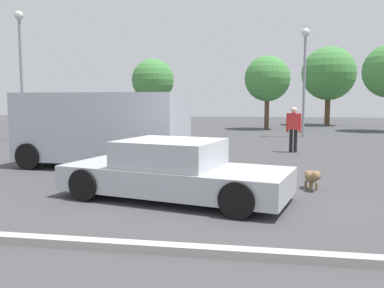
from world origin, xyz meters
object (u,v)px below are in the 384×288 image
object	(u,v)px
light_post_near	(305,63)
dog	(312,177)
pedestrian	(294,125)
sedan_foreground	(174,172)
light_post_mid	(20,53)
van_white	(102,127)

from	to	relation	value
light_post_near	dog	bearing A→B (deg)	-94.29
pedestrian	light_post_near	xyz separation A→B (m)	(0.97, 6.77, 2.91)
light_post_near	sedan_foreground	bearing A→B (deg)	-104.68
light_post_mid	pedestrian	bearing A→B (deg)	-12.24
sedan_foreground	van_white	bearing A→B (deg)	143.21
light_post_mid	van_white	bearing A→B (deg)	-45.65
light_post_near	light_post_mid	size ratio (longest dim) A/B	0.91
pedestrian	light_post_mid	size ratio (longest dim) A/B	0.27
van_white	light_post_near	xyz separation A→B (m)	(6.80, 11.22, 2.75)
van_white	dog	bearing A→B (deg)	164.02
pedestrian	sedan_foreground	bearing A→B (deg)	179.53
dog	van_white	world-z (taller)	van_white
dog	light_post_mid	bearing A→B (deg)	-141.13
pedestrian	van_white	bearing A→B (deg)	146.82
dog	pedestrian	distance (m)	6.71
light_post_near	pedestrian	bearing A→B (deg)	-98.14
dog	light_post_mid	distance (m)	16.48
sedan_foreground	light_post_mid	distance (m)	15.19
dog	van_white	xyz separation A→B (m)	(-5.79, 2.22, 0.89)
pedestrian	light_post_mid	world-z (taller)	light_post_mid
sedan_foreground	van_white	world-z (taller)	van_white
dog	light_post_near	distance (m)	13.96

